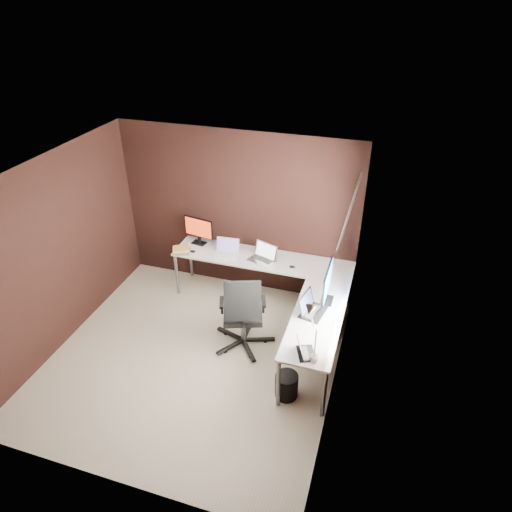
{
  "coord_description": "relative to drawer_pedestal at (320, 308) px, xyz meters",
  "views": [
    {
      "loc": [
        2.08,
        -3.92,
        4.26
      ],
      "look_at": [
        0.55,
        0.95,
        1.1
      ],
      "focal_mm": 32.0,
      "sensor_mm": 36.0,
      "label": 1
    }
  ],
  "objects": [
    {
      "name": "room",
      "position": [
        -1.09,
        -1.08,
        0.98
      ],
      "size": [
        3.6,
        3.6,
        2.5
      ],
      "color": "#C5B299",
      "rests_on": "ground"
    },
    {
      "name": "laptop_white",
      "position": [
        -1.49,
        0.31,
        0.48
      ],
      "size": [
        0.36,
        0.27,
        0.23
      ],
      "rotation": [
        0.0,
        0.0,
        0.06
      ],
      "color": "white",
      "rests_on": "desk"
    },
    {
      "name": "laptop_black_big",
      "position": [
        -0.03,
        -0.67,
        0.48
      ],
      "size": [
        0.33,
        0.42,
        0.25
      ],
      "rotation": [
        0.0,
        0.0,
        1.39
      ],
      "color": "black",
      "rests_on": "desk"
    },
    {
      "name": "laptop_black_small",
      "position": [
        0.05,
        -1.41,
        0.47
      ],
      "size": [
        0.27,
        0.31,
        0.18
      ],
      "rotation": [
        0.0,
        0.0,
        1.96
      ],
      "color": "black",
      "rests_on": "desk"
    },
    {
      "name": "monitor_right",
      "position": [
        0.11,
        -0.39,
        0.71
      ],
      "size": [
        0.15,
        0.61,
        0.5
      ],
      "rotation": [
        0.0,
        0.0,
        1.58
      ],
      "color": "black",
      "rests_on": "desk"
    },
    {
      "name": "monitor_left",
      "position": [
        -2.0,
        0.49,
        0.67
      ],
      "size": [
        0.48,
        0.17,
        0.42
      ],
      "rotation": [
        0.0,
        0.0,
        -0.18
      ],
      "color": "black",
      "rests_on": "desk"
    },
    {
      "name": "office_chair",
      "position": [
        -0.89,
        -0.72,
        0.04
      ],
      "size": [
        0.64,
        0.68,
        1.15
      ],
      "rotation": [
        0.0,
        0.0,
        0.34
      ],
      "color": "black",
      "rests_on": "ground"
    },
    {
      "name": "drawer_pedestal",
      "position": [
        0.0,
        0.0,
        0.0
      ],
      "size": [
        0.42,
        0.5,
        0.6
      ],
      "primitive_type": "cube",
      "color": "white",
      "rests_on": "ground"
    },
    {
      "name": "desk_lamp",
      "position": [
        0.11,
        -1.41,
        0.84
      ],
      "size": [
        0.2,
        0.24,
        0.66
      ],
      "rotation": [
        0.0,
        0.0,
        -0.37
      ],
      "color": "slate",
      "rests_on": "desk"
    },
    {
      "name": "wastebasket",
      "position": [
        -0.13,
        -1.39,
        -0.14
      ],
      "size": [
        0.28,
        0.28,
        0.31
      ],
      "primitive_type": "cylinder",
      "rotation": [
        0.0,
        0.0,
        -0.05
      ],
      "color": "black",
      "rests_on": "ground"
    },
    {
      "name": "desk",
      "position": [
        -0.59,
        -0.11,
        0.38
      ],
      "size": [
        2.65,
        2.25,
        0.73
      ],
      "color": "white",
      "rests_on": "ground"
    },
    {
      "name": "mouse_left",
      "position": [
        -1.99,
        0.19,
        0.45
      ],
      "size": [
        0.1,
        0.08,
        0.03
      ],
      "primitive_type": "ellipsoid",
      "rotation": [
        0.0,
        0.0,
        -0.34
      ],
      "color": "black",
      "rests_on": "desk"
    },
    {
      "name": "mouse_corner",
      "position": [
        -0.47,
        0.22,
        0.45
      ],
      "size": [
        0.1,
        0.06,
        0.04
      ],
      "primitive_type": "ellipsoid",
      "rotation": [
        0.0,
        0.0,
        -0.05
      ],
      "color": "black",
      "rests_on": "desk"
    },
    {
      "name": "book_stack",
      "position": [
        -2.16,
        0.15,
        0.47
      ],
      "size": [
        0.3,
        0.28,
        0.08
      ],
      "rotation": [
        0.0,
        0.0,
        0.42
      ],
      "color": "#8E674C",
      "rests_on": "desk"
    },
    {
      "name": "laptop_silver",
      "position": [
        -0.92,
        0.31,
        0.48
      ],
      "size": [
        0.44,
        0.38,
        0.25
      ],
      "rotation": [
        0.0,
        0.0,
        -0.35
      ],
      "color": "silver",
      "rests_on": "desk"
    }
  ]
}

